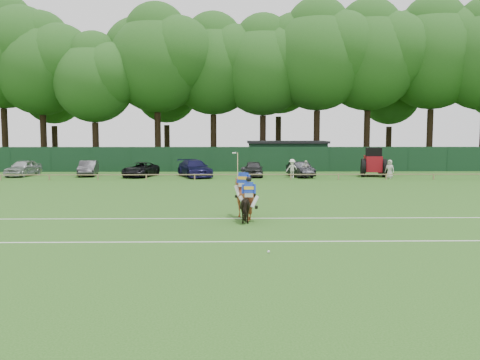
{
  "coord_description": "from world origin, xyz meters",
  "views": [
    {
      "loc": [
        0.01,
        -24.01,
        3.93
      ],
      "look_at": [
        0.5,
        3.0,
        1.4
      ],
      "focal_mm": 38.0,
      "sensor_mm": 36.0,
      "label": 1
    }
  ],
  "objects_px": {
    "suv_black": "(141,170)",
    "polo_ball": "(269,252)",
    "utility_shed": "(287,155)",
    "sedan_grey": "(88,168)",
    "horse_chestnut": "(243,198)",
    "spectator_left": "(292,168)",
    "hatch_grey": "(253,169)",
    "spectator_mid": "(306,169)",
    "tractor": "(373,163)",
    "spectator_right": "(390,169)",
    "estate_black": "(301,169)",
    "sedan_navy": "(195,168)",
    "horse_dark": "(249,206)",
    "sedan_silver": "(23,168)"
  },
  "relations": [
    {
      "from": "sedan_grey",
      "to": "spectator_mid",
      "type": "bearing_deg",
      "value": -14.99
    },
    {
      "from": "polo_ball",
      "to": "horse_chestnut",
      "type": "bearing_deg",
      "value": 95.55
    },
    {
      "from": "spectator_left",
      "to": "spectator_right",
      "type": "relative_size",
      "value": 1.02
    },
    {
      "from": "sedan_grey",
      "to": "polo_ball",
      "type": "relative_size",
      "value": 46.63
    },
    {
      "from": "horse_chestnut",
      "to": "spectator_left",
      "type": "bearing_deg",
      "value": -78.34
    },
    {
      "from": "estate_black",
      "to": "tractor",
      "type": "xyz_separation_m",
      "value": [
        6.6,
        0.42,
        0.56
      ]
    },
    {
      "from": "spectator_mid",
      "to": "polo_ball",
      "type": "relative_size",
      "value": 16.72
    },
    {
      "from": "spectator_left",
      "to": "horse_chestnut",
      "type": "bearing_deg",
      "value": -87.49
    },
    {
      "from": "spectator_right",
      "to": "polo_ball",
      "type": "relative_size",
      "value": 17.73
    },
    {
      "from": "hatch_grey",
      "to": "spectator_left",
      "type": "height_order",
      "value": "spectator_left"
    },
    {
      "from": "sedan_grey",
      "to": "horse_chestnut",
      "type": "bearing_deg",
      "value": -68.2
    },
    {
      "from": "sedan_silver",
      "to": "spectator_mid",
      "type": "xyz_separation_m",
      "value": [
        25.32,
        -2.03,
        0.01
      ]
    },
    {
      "from": "estate_black",
      "to": "spectator_right",
      "type": "xyz_separation_m",
      "value": [
        7.47,
        -1.63,
        0.13
      ]
    },
    {
      "from": "sedan_silver",
      "to": "spectator_left",
      "type": "relative_size",
      "value": 2.68
    },
    {
      "from": "sedan_navy",
      "to": "spectator_mid",
      "type": "xyz_separation_m",
      "value": [
        9.75,
        -0.93,
        -0.0
      ]
    },
    {
      "from": "hatch_grey",
      "to": "tractor",
      "type": "xyz_separation_m",
      "value": [
        10.78,
        0.1,
        0.53
      ]
    },
    {
      "from": "sedan_grey",
      "to": "spectator_left",
      "type": "xyz_separation_m",
      "value": [
        18.34,
        -2.31,
        0.12
      ]
    },
    {
      "from": "spectator_left",
      "to": "polo_ball",
      "type": "relative_size",
      "value": 18.09
    },
    {
      "from": "tractor",
      "to": "polo_ball",
      "type": "bearing_deg",
      "value": -102.31
    },
    {
      "from": "horse_dark",
      "to": "spectator_right",
      "type": "bearing_deg",
      "value": -120.53
    },
    {
      "from": "horse_chestnut",
      "to": "hatch_grey",
      "type": "height_order",
      "value": "horse_chestnut"
    },
    {
      "from": "spectator_mid",
      "to": "horse_dark",
      "type": "bearing_deg",
      "value": -123.49
    },
    {
      "from": "suv_black",
      "to": "polo_ball",
      "type": "height_order",
      "value": "suv_black"
    },
    {
      "from": "horse_chestnut",
      "to": "sedan_silver",
      "type": "distance_m",
      "value": 30.05
    },
    {
      "from": "sedan_silver",
      "to": "polo_ball",
      "type": "bearing_deg",
      "value": -49.07
    },
    {
      "from": "spectator_left",
      "to": "utility_shed",
      "type": "relative_size",
      "value": 0.19
    },
    {
      "from": "suv_black",
      "to": "polo_ball",
      "type": "distance_m",
      "value": 30.46
    },
    {
      "from": "spectator_right",
      "to": "polo_ball",
      "type": "xyz_separation_m",
      "value": [
        -12.45,
        -27.01,
        -0.75
      ]
    },
    {
      "from": "horse_chestnut",
      "to": "estate_black",
      "type": "distance_m",
      "value": 22.52
    },
    {
      "from": "spectator_mid",
      "to": "utility_shed",
      "type": "bearing_deg",
      "value": 74.32
    },
    {
      "from": "utility_shed",
      "to": "horse_chestnut",
      "type": "bearing_deg",
      "value": -99.96
    },
    {
      "from": "spectator_mid",
      "to": "utility_shed",
      "type": "distance_m",
      "value": 9.98
    },
    {
      "from": "polo_ball",
      "to": "spectator_left",
      "type": "bearing_deg",
      "value": 81.54
    },
    {
      "from": "spectator_right",
      "to": "estate_black",
      "type": "bearing_deg",
      "value": -155.09
    },
    {
      "from": "spectator_left",
      "to": "spectator_mid",
      "type": "relative_size",
      "value": 1.08
    },
    {
      "from": "tractor",
      "to": "estate_black",
      "type": "bearing_deg",
      "value": -166.96
    },
    {
      "from": "horse_chestnut",
      "to": "spectator_mid",
      "type": "distance_m",
      "value": 21.79
    },
    {
      "from": "horse_chestnut",
      "to": "suv_black",
      "type": "relative_size",
      "value": 0.4
    },
    {
      "from": "spectator_mid",
      "to": "tractor",
      "type": "bearing_deg",
      "value": -7.44
    },
    {
      "from": "polo_ball",
      "to": "utility_shed",
      "type": "xyz_separation_m",
      "value": [
        4.76,
        37.72,
        1.49
      ]
    },
    {
      "from": "sedan_grey",
      "to": "spectator_left",
      "type": "bearing_deg",
      "value": -15.71
    },
    {
      "from": "sedan_grey",
      "to": "tractor",
      "type": "height_order",
      "value": "tractor"
    },
    {
      "from": "spectator_mid",
      "to": "polo_ball",
      "type": "distance_m",
      "value": 28.3
    },
    {
      "from": "horse_dark",
      "to": "hatch_grey",
      "type": "distance_m",
      "value": 23.17
    },
    {
      "from": "spectator_right",
      "to": "tractor",
      "type": "xyz_separation_m",
      "value": [
        -0.87,
        2.05,
        0.43
      ]
    },
    {
      "from": "polo_ball",
      "to": "sedan_navy",
      "type": "bearing_deg",
      "value": 98.8
    },
    {
      "from": "sedan_navy",
      "to": "spectator_right",
      "type": "xyz_separation_m",
      "value": [
        16.89,
        -1.72,
        0.04
      ]
    },
    {
      "from": "spectator_mid",
      "to": "spectator_right",
      "type": "height_order",
      "value": "spectator_right"
    },
    {
      "from": "hatch_grey",
      "to": "utility_shed",
      "type": "height_order",
      "value": "utility_shed"
    },
    {
      "from": "hatch_grey",
      "to": "horse_chestnut",
      "type": "bearing_deg",
      "value": -91.92
    }
  ]
}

